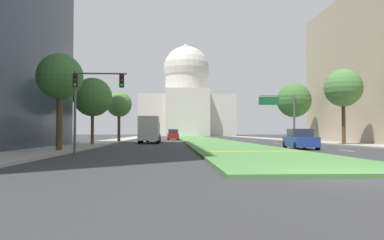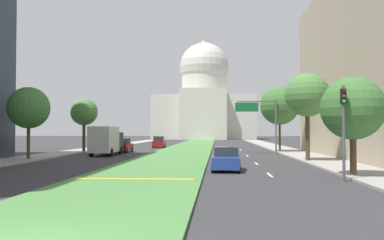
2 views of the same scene
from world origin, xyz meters
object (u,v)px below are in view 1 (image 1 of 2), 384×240
Objects in this scene: street_tree_left_mid at (93,97)px; sedan_lead_stopped at (300,140)px; traffic_light_near_left at (89,93)px; street_tree_right_mid at (343,88)px; sedan_midblock at (154,136)px; box_truck_delivery at (149,130)px; overhead_guide_sign at (281,108)px; street_tree_left_far at (119,105)px; street_tree_left_near at (60,77)px; capitol_building at (186,99)px; sedan_distant at (173,135)px; street_tree_right_far at (294,100)px.

street_tree_left_mid reaches higher than sedan_lead_stopped.
traffic_light_near_left is 14.86m from street_tree_left_mid.
street_tree_right_mid is at bearing 47.83° from sedan_lead_stopped.
sedan_midblock is at bearing 84.63° from traffic_light_near_left.
traffic_light_near_left reaches higher than box_truck_delivery.
street_tree_left_far is at bearing 178.55° from overhead_guide_sign.
sedan_midblock is (-17.36, 2.01, -3.79)m from overhead_guide_sign.
capitol_building is at bearing 83.25° from street_tree_left_near.
sedan_lead_stopped is 26.34m from sedan_midblock.
capitol_building is 84.54m from overhead_guide_sign.
street_tree_left_mid is (-2.73, 14.57, 1.07)m from traffic_light_near_left.
street_tree_left_near reaches higher than sedan_distant.
street_tree_right_mid reaches higher than street_tree_left_near.
box_truck_delivery is (4.39, -5.54, -3.38)m from street_tree_left_far.
sedan_lead_stopped is (-7.22, -23.63, -5.15)m from street_tree_right_far.
capitol_building is at bearing 84.91° from box_truck_delivery.
overhead_guide_sign is at bearing -6.62° from sedan_midblock.
street_tree_left_far is at bearing -115.93° from sedan_distant.
street_tree_left_far is at bearing -162.43° from sedan_midblock.
sedan_lead_stopped is (-4.61, -21.04, -3.85)m from overhead_guide_sign.
sedan_midblock is at bearing 17.57° from street_tree_left_far.
sedan_midblock is at bearing 143.09° from street_tree_right_mid.
capitol_building is 3.91× the size of street_tree_right_far.
street_tree_left_mid is at bearing -106.22° from sedan_distant.
sedan_midblock is at bearing 173.38° from overhead_guide_sign.
overhead_guide_sign is at bearing -135.14° from street_tree_right_far.
street_tree_left_far is 1.55× the size of sedan_lead_stopped.
traffic_light_near_left is 0.80× the size of overhead_guide_sign.
box_truck_delivery is at bearing 76.03° from street_tree_left_near.
box_truck_delivery is at bearing 158.34° from street_tree_right_mid.
capitol_building is at bearing 92.77° from sedan_lead_stopped.
street_tree_left_mid is at bearing -97.79° from capitol_building.
sedan_distant is at bearing 143.09° from street_tree_right_far.
overhead_guide_sign is at bearing 15.84° from box_truck_delivery.
sedan_distant is at bearing 133.29° from overhead_guide_sign.
box_truck_delivery is at bearing 83.49° from traffic_light_near_left.
street_tree_right_far is 1.91× the size of sedan_lead_stopped.
sedan_lead_stopped is at bearing -61.06° from sedan_midblock.
box_truck_delivery is (5.25, 7.49, -3.19)m from street_tree_left_mid.
capitol_building reaches higher than street_tree_left_far.
street_tree_right_mid is (25.47, -0.55, 1.00)m from street_tree_left_mid.
traffic_light_near_left reaches higher than sedan_lead_stopped.
capitol_building is 6.30× the size of traffic_light_near_left.
street_tree_right_mid reaches higher than sedan_midblock.
traffic_light_near_left is at bearing -95.38° from capitol_building.
street_tree_left_mid is 29.57m from street_tree_right_far.
street_tree_right_far reaches higher than sedan_lead_stopped.
traffic_light_near_left is 29.33m from sedan_midblock.
street_tree_left_near is (-22.51, -24.85, 0.47)m from overhead_guide_sign.
street_tree_left_far is at bearing 88.75° from street_tree_left_near.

